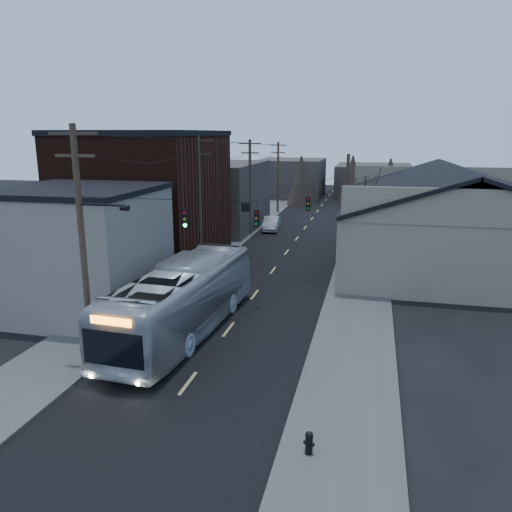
% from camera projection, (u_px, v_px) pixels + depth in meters
% --- Properties ---
extents(ground, '(160.00, 160.00, 0.00)m').
position_uv_depth(ground, '(169.00, 409.00, 18.80)').
color(ground, black).
rests_on(ground, ground).
extents(road_surface, '(9.00, 110.00, 0.02)m').
position_uv_depth(road_surface, '(294.00, 243.00, 47.14)').
color(road_surface, black).
rests_on(road_surface, ground).
extents(sidewalk_left, '(4.00, 110.00, 0.12)m').
position_uv_depth(sidewalk_left, '(228.00, 239.00, 48.58)').
color(sidewalk_left, '#474744').
rests_on(sidewalk_left, ground).
extents(sidewalk_right, '(4.00, 110.00, 0.12)m').
position_uv_depth(sidewalk_right, '(364.00, 246.00, 45.69)').
color(sidewalk_right, '#474744').
rests_on(sidewalk_right, ground).
extents(building_clapboard, '(8.00, 8.00, 7.00)m').
position_uv_depth(building_clapboard, '(81.00, 252.00, 28.46)').
color(building_clapboard, slate).
rests_on(building_clapboard, ground).
extents(building_brick, '(10.00, 12.00, 10.00)m').
position_uv_depth(building_brick, '(147.00, 201.00, 38.72)').
color(building_brick, black).
rests_on(building_brick, ground).
extents(building_left_far, '(9.00, 14.00, 7.00)m').
position_uv_depth(building_left_far, '(216.00, 196.00, 54.09)').
color(building_left_far, '#362F2B').
rests_on(building_left_far, ground).
extents(warehouse, '(16.16, 20.60, 7.73)m').
position_uv_depth(warehouse, '(449.00, 231.00, 38.89)').
color(warehouse, '#7C745A').
rests_on(warehouse, ground).
extents(building_far_left, '(10.00, 12.00, 6.00)m').
position_uv_depth(building_far_left, '(291.00, 178.00, 80.83)').
color(building_far_left, '#362F2B').
rests_on(building_far_left, ground).
extents(building_far_right, '(12.00, 14.00, 5.00)m').
position_uv_depth(building_far_right, '(373.00, 180.00, 82.79)').
color(building_far_right, '#362F2B').
rests_on(building_far_right, ground).
extents(bare_tree, '(0.40, 0.40, 7.20)m').
position_uv_depth(bare_tree, '(363.00, 227.00, 35.39)').
color(bare_tree, black).
rests_on(bare_tree, ground).
extents(utility_lines, '(11.24, 45.28, 10.50)m').
position_uv_depth(utility_lines, '(246.00, 197.00, 41.11)').
color(utility_lines, '#382B1E').
rests_on(utility_lines, ground).
extents(bus, '(3.90, 13.33, 3.67)m').
position_uv_depth(bus, '(183.00, 299.00, 25.54)').
color(bus, '#A7AEB3').
rests_on(bus, ground).
extents(parked_car, '(1.95, 4.60, 1.47)m').
position_uv_depth(parked_car, '(271.00, 224.00, 53.01)').
color(parked_car, '#9C9DA3').
rests_on(parked_car, ground).
extents(fire_hydrant, '(0.38, 0.27, 0.78)m').
position_uv_depth(fire_hydrant, '(309.00, 442.00, 15.90)').
color(fire_hydrant, black).
rests_on(fire_hydrant, sidewalk_right).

